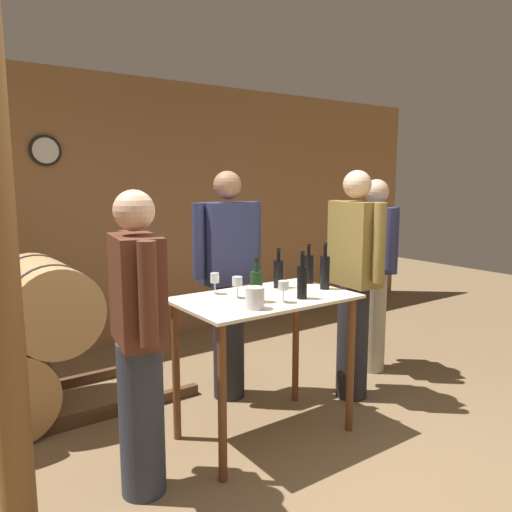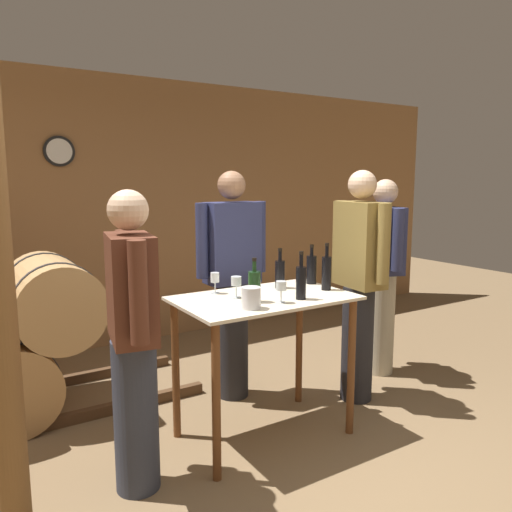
# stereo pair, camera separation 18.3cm
# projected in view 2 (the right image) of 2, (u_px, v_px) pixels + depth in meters

# --- Properties ---
(ground_plane) EXTENTS (14.00, 14.00, 0.00)m
(ground_plane) POSITION_uv_depth(u_px,v_px,m) (313.00, 487.00, 2.76)
(ground_plane) COLOR brown
(back_wall) EXTENTS (8.40, 0.08, 2.70)m
(back_wall) POSITION_uv_depth(u_px,v_px,m) (131.00, 213.00, 5.08)
(back_wall) COLOR #996B42
(back_wall) RESTS_ON ground_plane
(tasting_table) EXTENTS (1.12, 0.69, 0.94)m
(tasting_table) POSITION_uv_depth(u_px,v_px,m) (264.00, 325.00, 3.22)
(tasting_table) COLOR beige
(tasting_table) RESTS_ON ground_plane
(wine_bottle_far_left) EXTENTS (0.08, 0.08, 0.27)m
(wine_bottle_far_left) POSITION_uv_depth(u_px,v_px,m) (254.00, 286.00, 3.04)
(wine_bottle_far_left) COLOR #193819
(wine_bottle_far_left) RESTS_ON tasting_table
(wine_bottle_left) EXTENTS (0.06, 0.06, 0.30)m
(wine_bottle_left) POSITION_uv_depth(u_px,v_px,m) (301.00, 281.00, 3.10)
(wine_bottle_left) COLOR black
(wine_bottle_left) RESTS_ON tasting_table
(wine_bottle_center) EXTENTS (0.07, 0.07, 0.28)m
(wine_bottle_center) POSITION_uv_depth(u_px,v_px,m) (280.00, 273.00, 3.43)
(wine_bottle_center) COLOR black
(wine_bottle_center) RESTS_ON tasting_table
(wine_bottle_right) EXTENTS (0.07, 0.07, 0.32)m
(wine_bottle_right) POSITION_uv_depth(u_px,v_px,m) (327.00, 272.00, 3.37)
(wine_bottle_right) COLOR black
(wine_bottle_right) RESTS_ON tasting_table
(wine_bottle_far_right) EXTENTS (0.07, 0.07, 0.28)m
(wine_bottle_far_right) POSITION_uv_depth(u_px,v_px,m) (311.00, 269.00, 3.57)
(wine_bottle_far_right) COLOR black
(wine_bottle_far_right) RESTS_ON tasting_table
(wine_glass_near_left) EXTENTS (0.06, 0.06, 0.14)m
(wine_glass_near_left) POSITION_uv_depth(u_px,v_px,m) (215.00, 279.00, 3.26)
(wine_glass_near_left) COLOR silver
(wine_glass_near_left) RESTS_ON tasting_table
(wine_glass_near_center) EXTENTS (0.07, 0.07, 0.14)m
(wine_glass_near_center) POSITION_uv_depth(u_px,v_px,m) (236.00, 282.00, 3.14)
(wine_glass_near_center) COLOR silver
(wine_glass_near_center) RESTS_ON tasting_table
(wine_glass_near_right) EXTENTS (0.06, 0.06, 0.13)m
(wine_glass_near_right) POSITION_uv_depth(u_px,v_px,m) (281.00, 287.00, 3.01)
(wine_glass_near_right) COLOR silver
(wine_glass_near_right) RESTS_ON tasting_table
(ice_bucket) EXTENTS (0.11, 0.11, 0.13)m
(ice_bucket) POSITION_uv_depth(u_px,v_px,m) (251.00, 298.00, 2.88)
(ice_bucket) COLOR silver
(ice_bucket) RESTS_ON tasting_table
(person_host) EXTENTS (0.25, 0.59, 1.75)m
(person_host) POSITION_uv_depth(u_px,v_px,m) (359.00, 281.00, 3.75)
(person_host) COLOR #232328
(person_host) RESTS_ON ground_plane
(person_visitor_with_scarf) EXTENTS (0.59, 0.24, 1.75)m
(person_visitor_with_scarf) POSITION_uv_depth(u_px,v_px,m) (232.00, 280.00, 3.80)
(person_visitor_with_scarf) COLOR #232328
(person_visitor_with_scarf) RESTS_ON ground_plane
(person_visitor_bearded) EXTENTS (0.29, 0.58, 1.64)m
(person_visitor_bearded) POSITION_uv_depth(u_px,v_px,m) (133.00, 337.00, 2.63)
(person_visitor_bearded) COLOR #333847
(person_visitor_bearded) RESTS_ON ground_plane
(person_visitor_near_door) EXTENTS (0.34, 0.56, 1.69)m
(person_visitor_near_door) POSITION_uv_depth(u_px,v_px,m) (382.00, 273.00, 4.29)
(person_visitor_near_door) COLOR #B7AD93
(person_visitor_near_door) RESTS_ON ground_plane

